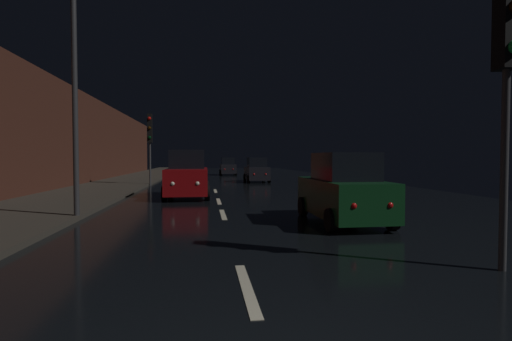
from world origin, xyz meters
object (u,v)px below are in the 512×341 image
Objects in this scene: traffic_light_near_right at (508,38)px; car_distant_taillights at (228,167)px; traffic_light_far_left at (150,134)px; car_parked_right_near at (343,190)px; streetlamp_overhead at (90,50)px; car_parked_right_far at (256,171)px; car_approaching_headlights at (187,176)px.

car_distant_taillights is at bearing -170.29° from traffic_light_near_right.
traffic_light_far_left is 17.20m from car_parked_right_near.
streetlamp_overhead reaches higher than traffic_light_near_right.
traffic_light_far_left is at bearing 112.15° from car_parked_right_far.
traffic_light_near_right reaches higher than traffic_light_far_left.
traffic_light_far_left is 1.26× the size of car_distant_taillights.
traffic_light_far_left is 8.60m from car_parked_right_far.
car_approaching_headlights is at bearing 67.71° from streetlamp_overhead.
car_parked_right_far is at bearing 155.86° from car_approaching_headlights.
streetlamp_overhead is at bearing 79.45° from car_parked_right_near.
streetlamp_overhead reaches higher than car_parked_right_near.
car_parked_right_near reaches higher than car_parked_right_far.
traffic_light_far_left is at bearing -159.88° from car_approaching_headlights.
car_parked_right_far is 0.94× the size of car_parked_right_near.
traffic_light_far_left is 1.20× the size of car_parked_right_near.
car_distant_taillights reaches higher than car_parked_right_far.
car_parked_right_near is at bearing 32.27° from car_approaching_headlights.
car_approaching_headlights is (2.79, -7.62, -2.45)m from traffic_light_far_left.
traffic_light_near_right is 1.38× the size of car_parked_right_far.
streetlamp_overhead is 29.87m from car_distant_taillights.
streetlamp_overhead reaches higher than car_approaching_headlights.
car_parked_right_near is (4.80, -7.60, -0.10)m from car_approaching_headlights.
car_approaching_headlights is at bearing 171.70° from car_distant_taillights.
streetlamp_overhead reaches higher than car_distant_taillights.
traffic_light_near_right is 1.17× the size of car_approaching_headlights.
traffic_light_near_right is at bearing -169.59° from car_parked_right_near.
car_parked_right_near is (7.59, -15.23, -2.55)m from traffic_light_far_left.
traffic_light_far_left reaches higher than car_parked_right_near.
car_parked_right_near is at bearing 25.68° from traffic_light_far_left.
car_parked_right_far is at bearing 0.00° from car_parked_right_near.
traffic_light_near_right is 14.01m from car_approaching_headlights.
traffic_light_far_left is at bearing 90.98° from streetlamp_overhead.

